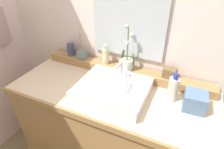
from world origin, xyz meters
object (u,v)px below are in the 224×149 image
at_px(sink_basin, 112,90).
at_px(lotion_bottle, 173,89).
at_px(soap_dispenser, 106,56).
at_px(potted_plant, 127,61).
at_px(soap_bar, 103,71).
at_px(trinket_box, 170,73).
at_px(tumbler_cup, 71,49).
at_px(tissue_box, 195,101).
at_px(reed_diffuser, 82,54).

bearing_deg(sink_basin, lotion_bottle, 17.98).
distance_m(sink_basin, soap_dispenser, 0.34).
bearing_deg(potted_plant, sink_basin, -91.18).
bearing_deg(soap_bar, soap_dispenser, 110.08).
bearing_deg(trinket_box, tumbler_cup, -170.53).
relative_size(trinket_box, tissue_box, 0.66).
bearing_deg(soap_bar, sink_basin, -43.67).
height_order(sink_basin, potted_plant, potted_plant).
height_order(soap_dispenser, reed_diffuser, reed_diffuser).
height_order(sink_basin, soap_bar, sink_basin).
bearing_deg(potted_plant, tumbler_cup, 177.02).
xyz_separation_m(soap_bar, tissue_box, (0.64, -0.03, -0.03)).
bearing_deg(potted_plant, trinket_box, 3.72).
relative_size(sink_basin, soap_dispenser, 2.87).
bearing_deg(tissue_box, reed_diffuser, 168.83).
bearing_deg(soap_dispenser, soap_bar, -69.92).
bearing_deg(tumbler_cup, reed_diffuser, -8.00).
height_order(reed_diffuser, lotion_bottle, reed_diffuser).
bearing_deg(sink_basin, tissue_box, 9.86).
bearing_deg(lotion_bottle, tumbler_cup, 169.54).
xyz_separation_m(tumbler_cup, lotion_bottle, (0.89, -0.17, -0.03)).
bearing_deg(trinket_box, sink_basin, -128.96).
relative_size(soap_bar, lotion_bottle, 0.35).
relative_size(soap_bar, reed_diffuser, 0.27).
distance_m(soap_bar, reed_diffuser, 0.31).
bearing_deg(potted_plant, lotion_bottle, -20.58).
bearing_deg(soap_dispenser, potted_plant, -5.23).
relative_size(sink_basin, potted_plant, 1.34).
bearing_deg(soap_dispenser, trinket_box, 0.36).
bearing_deg(trinket_box, lotion_bottle, -61.75).
distance_m(soap_bar, trinket_box, 0.47).
bearing_deg(soap_dispenser, tissue_box, -15.05).
bearing_deg(tissue_box, potted_plant, 161.48).
distance_m(tumbler_cup, lotion_bottle, 0.91).
relative_size(tumbler_cup, reed_diffuser, 0.40).
xyz_separation_m(lotion_bottle, tissue_box, (0.14, -0.03, -0.03)).
relative_size(soap_dispenser, trinket_box, 1.87).
bearing_deg(trinket_box, reed_diffuser, -169.20).
relative_size(tumbler_cup, tissue_box, 0.79).
distance_m(soap_bar, tumbler_cup, 0.43).
bearing_deg(soap_dispenser, lotion_bottle, -15.59).
bearing_deg(tissue_box, sink_basin, -170.14).
xyz_separation_m(reed_diffuser, lotion_bottle, (0.77, -0.15, -0.02)).
relative_size(potted_plant, tissue_box, 2.64).
bearing_deg(sink_basin, tumbler_cup, 151.30).
bearing_deg(tumbler_cup, lotion_bottle, -10.46).
height_order(soap_bar, reed_diffuser, reed_diffuser).
xyz_separation_m(potted_plant, tissue_box, (0.51, -0.17, -0.08)).
height_order(potted_plant, tissue_box, potted_plant).
height_order(reed_diffuser, trinket_box, reed_diffuser).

